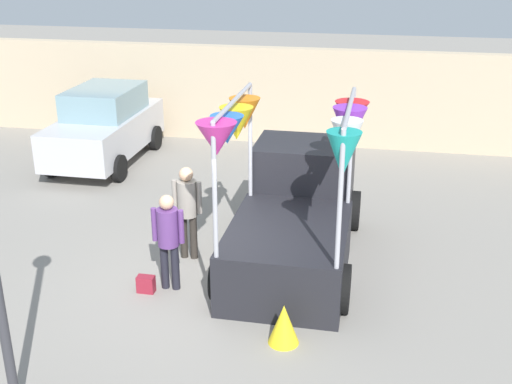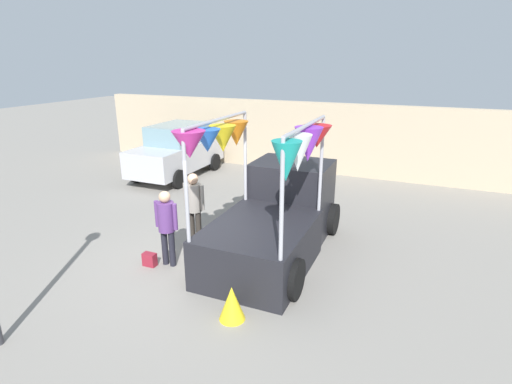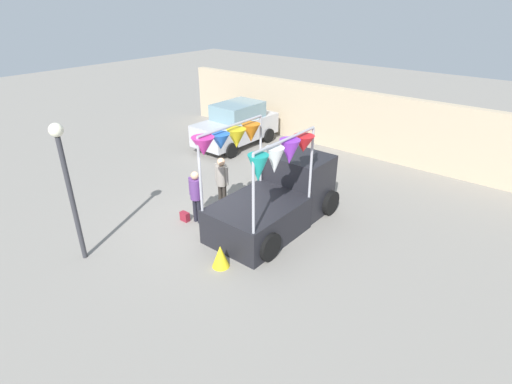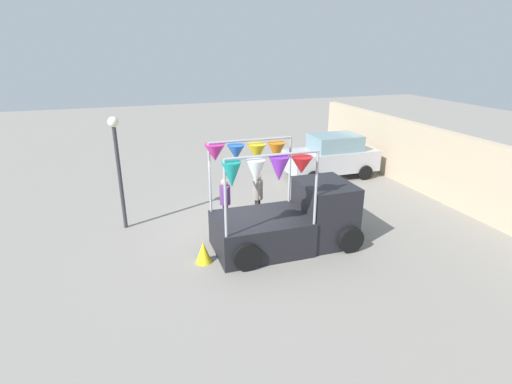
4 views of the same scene
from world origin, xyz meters
The scene contains 8 objects.
ground_plane centered at (0.00, 0.00, 0.00)m, with size 60.00×60.00×0.00m, color gray.
vendor_truck centered at (1.22, 1.17, 0.94)m, with size 2.44×4.12×3.05m.
parked_car centered at (-4.19, 5.40, 0.94)m, with size 1.88×4.00×1.88m.
person_customer centered at (-0.61, -0.36, 0.98)m, with size 0.53×0.34×1.63m.
person_vendor centered at (-0.62, 0.73, 1.03)m, with size 0.53×0.34×1.70m.
handbag centered at (-0.96, -0.56, 0.14)m, with size 0.28×0.16×0.28m, color maroon.
brick_boundary_wall centered at (0.00, 7.96, 1.30)m, with size 18.00×0.36×2.60m, color tan.
folded_kite_bundle_sunflower centered at (1.43, -1.50, 0.30)m, with size 0.44×0.44×0.60m, color yellow.
Camera 2 is at (4.00, -6.52, 4.12)m, focal length 28.00 mm.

